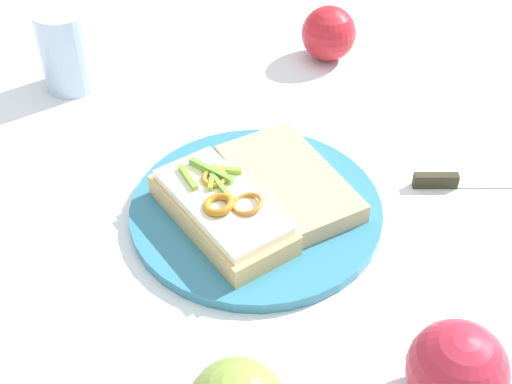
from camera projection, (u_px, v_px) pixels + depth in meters
name	position (u px, v px, depth m)	size (l,w,h in m)	color
ground_plane	(256.00, 215.00, 0.77)	(2.00, 2.00, 0.00)	silver
plate	(256.00, 210.00, 0.76)	(0.27, 0.27, 0.01)	teal
sandwich	(222.00, 209.00, 0.73)	(0.19, 0.14, 0.05)	tan
bread_slice_side	(289.00, 183.00, 0.77)	(0.17, 0.10, 0.02)	tan
apple_0	(329.00, 33.00, 0.98)	(0.08, 0.08, 0.08)	red
apple_3	(457.00, 370.00, 0.57)	(0.08, 0.08, 0.08)	#B22538
drinking_glass	(67.00, 49.00, 0.92)	(0.07, 0.07, 0.11)	silver
knife	(447.00, 181.00, 0.80)	(0.11, 0.07, 0.02)	silver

